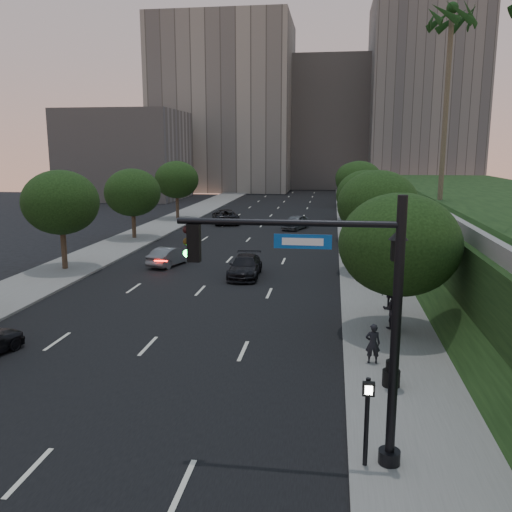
# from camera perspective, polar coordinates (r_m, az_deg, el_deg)

# --- Properties ---
(ground) EXTENTS (160.00, 160.00, 0.00)m
(ground) POSITION_cam_1_polar(r_m,az_deg,el_deg) (18.91, -16.42, -14.46)
(ground) COLOR black
(ground) RESTS_ON ground
(road_surface) EXTENTS (16.00, 140.00, 0.02)m
(road_surface) POSITION_cam_1_polar(r_m,az_deg,el_deg) (46.72, -1.20, 1.32)
(road_surface) COLOR black
(road_surface) RESTS_ON ground
(sidewalk_right) EXTENTS (4.50, 140.00, 0.15)m
(sidewalk_right) POSITION_cam_1_polar(r_m,az_deg,el_deg) (46.20, 11.45, 1.06)
(sidewalk_right) COLOR slate
(sidewalk_right) RESTS_ON ground
(sidewalk_left) EXTENTS (4.50, 140.00, 0.15)m
(sidewalk_left) POSITION_cam_1_polar(r_m,az_deg,el_deg) (49.38, -13.02, 1.65)
(sidewalk_left) COLOR slate
(sidewalk_left) RESTS_ON ground
(parapet_wall) EXTENTS (0.35, 90.00, 0.70)m
(parapet_wall) POSITION_cam_1_polar(r_m,az_deg,el_deg) (44.00, 16.07, 5.97)
(parapet_wall) COLOR slate
(parapet_wall) RESTS_ON embankment
(office_block_left) EXTENTS (26.00, 20.00, 32.00)m
(office_block_left) POSITION_cam_1_polar(r_m,az_deg,el_deg) (109.82, -3.33, 15.36)
(office_block_left) COLOR gray
(office_block_left) RESTS_ON ground
(office_block_mid) EXTENTS (22.00, 18.00, 26.00)m
(office_block_mid) POSITION_cam_1_polar(r_m,az_deg,el_deg) (117.53, 7.57, 13.55)
(office_block_mid) COLOR gray
(office_block_mid) RESTS_ON ground
(office_block_right) EXTENTS (20.00, 22.00, 36.00)m
(office_block_right) POSITION_cam_1_polar(r_m,az_deg,el_deg) (113.09, 17.12, 15.80)
(office_block_right) COLOR slate
(office_block_right) RESTS_ON ground
(office_block_filler) EXTENTS (18.00, 16.00, 14.00)m
(office_block_filler) POSITION_cam_1_polar(r_m,az_deg,el_deg) (91.73, -13.53, 10.27)
(office_block_filler) COLOR gray
(office_block_filler) RESTS_ON ground
(tree_right_a) EXTENTS (5.20, 5.20, 6.24)m
(tree_right_a) POSITION_cam_1_polar(r_m,az_deg,el_deg) (23.94, 14.87, 1.16)
(tree_right_a) COLOR #38281C
(tree_right_a) RESTS_ON ground
(tree_right_b) EXTENTS (5.20, 5.20, 6.74)m
(tree_right_b) POSITION_cam_1_polar(r_m,az_deg,el_deg) (35.71, 12.71, 5.28)
(tree_right_b) COLOR #38281C
(tree_right_b) RESTS_ON ground
(tree_right_c) EXTENTS (5.20, 5.20, 6.24)m
(tree_right_c) POSITION_cam_1_polar(r_m,az_deg,el_deg) (48.67, 11.50, 6.26)
(tree_right_c) COLOR #38281C
(tree_right_c) RESTS_ON ground
(tree_right_d) EXTENTS (5.20, 5.20, 6.74)m
(tree_right_d) POSITION_cam_1_polar(r_m,az_deg,el_deg) (62.59, 10.79, 7.80)
(tree_right_d) COLOR #38281C
(tree_right_d) RESTS_ON ground
(tree_right_e) EXTENTS (5.20, 5.20, 6.24)m
(tree_right_e) POSITION_cam_1_polar(r_m,az_deg,el_deg) (77.58, 10.28, 8.08)
(tree_right_e) COLOR #38281C
(tree_right_e) RESTS_ON ground
(tree_left_b) EXTENTS (5.00, 5.00, 6.71)m
(tree_left_b) POSITION_cam_1_polar(r_m,az_deg,el_deg) (37.98, -19.87, 5.32)
(tree_left_b) COLOR #38281C
(tree_left_b) RESTS_ON ground
(tree_left_c) EXTENTS (5.00, 5.00, 6.34)m
(tree_left_c) POSITION_cam_1_polar(r_m,az_deg,el_deg) (49.83, -12.88, 6.53)
(tree_left_c) COLOR #38281C
(tree_left_c) RESTS_ON ground
(tree_left_d) EXTENTS (5.00, 5.00, 6.71)m
(tree_left_d) POSITION_cam_1_polar(r_m,az_deg,el_deg) (63.06, -8.35, 7.95)
(tree_left_d) COLOR #38281C
(tree_left_d) RESTS_ON ground
(palm_far) EXTENTS (3.20, 3.20, 15.50)m
(palm_far) POSITION_cam_1_polar(r_m,az_deg,el_deg) (47.21, 19.90, 22.32)
(palm_far) COLOR #4C4233
(palm_far) RESTS_ON embankment
(traffic_signal_mast) EXTENTS (5.68, 0.56, 7.00)m
(traffic_signal_mast) POSITION_cam_1_polar(r_m,az_deg,el_deg) (13.64, 9.90, -7.66)
(traffic_signal_mast) COLOR black
(traffic_signal_mast) RESTS_ON ground
(street_lamp) EXTENTS (0.64, 0.64, 5.62)m
(street_lamp) POSITION_cam_1_polar(r_m,az_deg,el_deg) (18.57, 14.36, -6.09)
(street_lamp) COLOR black
(street_lamp) RESTS_ON ground
(pedestrian_signal) EXTENTS (0.30, 0.33, 2.50)m
(pedestrian_signal) POSITION_cam_1_polar(r_m,az_deg,el_deg) (14.29, 11.62, -16.01)
(pedestrian_signal) COLOR black
(pedestrian_signal) RESTS_ON ground
(sedan_mid_left) EXTENTS (2.45, 4.22, 1.32)m
(sedan_mid_left) POSITION_cam_1_polar(r_m,az_deg,el_deg) (38.39, -9.03, -0.01)
(sedan_mid_left) COLOR #585B5F
(sedan_mid_left) RESTS_ON ground
(sedan_far_left) EXTENTS (4.10, 6.13, 1.56)m
(sedan_far_left) POSITION_cam_1_polar(r_m,az_deg,el_deg) (59.45, -3.24, 4.19)
(sedan_far_left) COLOR black
(sedan_far_left) RESTS_ON ground
(sedan_near_right) EXTENTS (2.01, 4.69, 1.35)m
(sedan_near_right) POSITION_cam_1_polar(r_m,az_deg,el_deg) (34.52, -1.16, -1.11)
(sedan_near_right) COLOR black
(sedan_near_right) RESTS_ON ground
(sedan_far_right) EXTENTS (3.00, 4.57, 1.45)m
(sedan_far_right) POSITION_cam_1_polar(r_m,az_deg,el_deg) (55.21, 4.18, 3.57)
(sedan_far_right) COLOR slate
(sedan_far_right) RESTS_ON ground
(pedestrian_a) EXTENTS (0.58, 0.40, 1.53)m
(pedestrian_a) POSITION_cam_1_polar(r_m,az_deg,el_deg) (20.90, 12.20, -8.99)
(pedestrian_a) COLOR black
(pedestrian_a) RESTS_ON sidewalk_right
(pedestrian_b) EXTENTS (0.87, 0.68, 1.77)m
(pedestrian_b) POSITION_cam_1_polar(r_m,az_deg,el_deg) (24.93, 14.17, -5.47)
(pedestrian_b) COLOR black
(pedestrian_b) RESTS_ON sidewalk_right
(pedestrian_c) EXTENTS (0.96, 0.56, 1.53)m
(pedestrian_c) POSITION_cam_1_polar(r_m,az_deg,el_deg) (27.87, 14.00, -3.94)
(pedestrian_c) COLOR black
(pedestrian_c) RESTS_ON sidewalk_right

